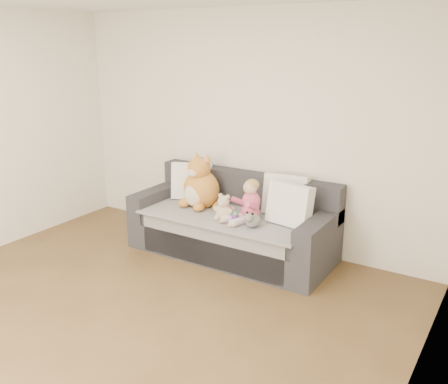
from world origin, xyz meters
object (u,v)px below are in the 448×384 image
at_px(sofa, 233,226).
at_px(sippy_cup, 235,217).
at_px(teddy_bear, 224,210).
at_px(toddler, 248,203).
at_px(plush_cat, 200,186).

bearing_deg(sofa, sippy_cup, -55.83).
height_order(sofa, sippy_cup, sofa).
height_order(sofa, teddy_bear, sofa).
relative_size(toddler, plush_cat, 0.69).
bearing_deg(sofa, plush_cat, -177.75).
distance_m(toddler, sippy_cup, 0.20).
relative_size(toddler, sippy_cup, 3.52).
bearing_deg(plush_cat, sippy_cup, -15.18).
height_order(plush_cat, teddy_bear, plush_cat).
distance_m(plush_cat, teddy_bear, 0.53).
height_order(toddler, teddy_bear, toddler).
xyz_separation_m(toddler, plush_cat, (-0.67, 0.11, 0.05)).
relative_size(teddy_bear, sippy_cup, 2.26).
bearing_deg(sippy_cup, toddler, 66.04).
distance_m(teddy_bear, sippy_cup, 0.15).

